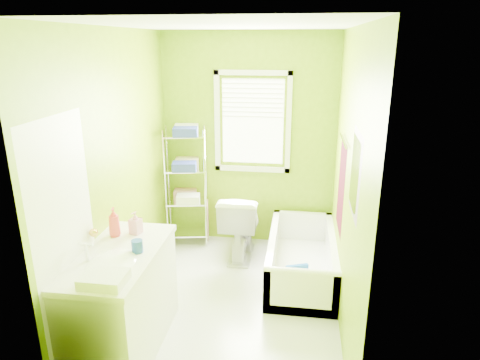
# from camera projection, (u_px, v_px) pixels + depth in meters

# --- Properties ---
(ground) EXTENTS (2.90, 2.90, 0.00)m
(ground) POSITION_uv_depth(u_px,v_px,m) (230.00, 302.00, 4.26)
(ground) COLOR silver
(ground) RESTS_ON ground
(room_envelope) EXTENTS (2.14, 2.94, 2.62)m
(room_envelope) POSITION_uv_depth(u_px,v_px,m) (229.00, 151.00, 3.78)
(room_envelope) COLOR #709507
(room_envelope) RESTS_ON ground
(window) EXTENTS (0.92, 0.05, 1.22)m
(window) POSITION_uv_depth(u_px,v_px,m) (253.00, 117.00, 5.10)
(window) COLOR white
(window) RESTS_ON ground
(door) EXTENTS (0.09, 0.80, 2.00)m
(door) POSITION_uv_depth(u_px,v_px,m) (68.00, 251.00, 3.16)
(door) COLOR white
(door) RESTS_ON ground
(right_wall_decor) EXTENTS (0.04, 1.48, 1.17)m
(right_wall_decor) POSITION_uv_depth(u_px,v_px,m) (346.00, 181.00, 3.70)
(right_wall_decor) COLOR #420713
(right_wall_decor) RESTS_ON ground
(bathtub) EXTENTS (0.71, 1.52, 0.49)m
(bathtub) POSITION_uv_depth(u_px,v_px,m) (301.00, 264.00, 4.67)
(bathtub) COLOR white
(bathtub) RESTS_ON ground
(toilet) EXTENTS (0.46, 0.80, 0.81)m
(toilet) POSITION_uv_depth(u_px,v_px,m) (240.00, 224.00, 5.08)
(toilet) COLOR white
(toilet) RESTS_ON ground
(vanity) EXTENTS (0.61, 1.19, 1.15)m
(vanity) POSITION_uv_depth(u_px,v_px,m) (122.00, 299.00, 3.48)
(vanity) COLOR white
(vanity) RESTS_ON ground
(wire_shelf_unit) EXTENTS (0.55, 0.44, 1.52)m
(wire_shelf_unit) POSITION_uv_depth(u_px,v_px,m) (187.00, 174.00, 5.25)
(wire_shelf_unit) COLOR silver
(wire_shelf_unit) RESTS_ON ground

